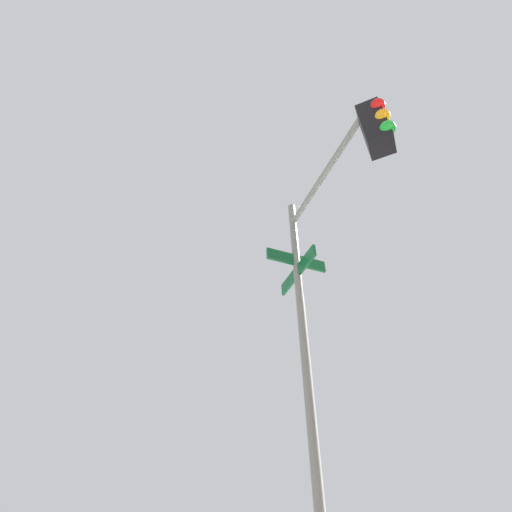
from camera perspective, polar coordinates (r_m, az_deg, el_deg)
The scene contains 1 object.
traffic_signal_near at distance 4.52m, azimuth 12.42°, elevation -0.32°, with size 2.13×2.16×6.43m.
Camera 1 is at (-3.14, -5.56, 1.73)m, focal length 24.82 mm.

